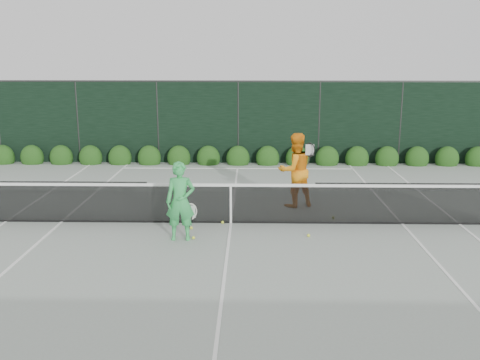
{
  "coord_description": "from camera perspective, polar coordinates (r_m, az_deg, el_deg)",
  "views": [
    {
      "loc": [
        0.47,
        -12.31,
        3.94
      ],
      "look_at": [
        0.21,
        0.3,
        1.0
      ],
      "focal_mm": 40.0,
      "sensor_mm": 36.0,
      "label": 1
    }
  ],
  "objects": [
    {
      "name": "court_lines",
      "position": [
        12.93,
        -0.98,
        -4.59
      ],
      "size": [
        11.03,
        23.83,
        0.01
      ],
      "color": "white",
      "rests_on": "ground"
    },
    {
      "name": "hedge_row",
      "position": [
        19.81,
        -0.22,
        2.34
      ],
      "size": [
        31.66,
        0.65,
        0.94
      ],
      "color": "#14390F",
      "rests_on": "ground"
    },
    {
      "name": "windscreen_fence",
      "position": [
        9.91,
        -1.59,
        -1.05
      ],
      "size": [
        32.0,
        21.07,
        3.06
      ],
      "color": "black",
      "rests_on": "ground"
    },
    {
      "name": "player_man",
      "position": [
        14.21,
        5.9,
        1.07
      ],
      "size": [
        1.18,
        1.07,
        1.98
      ],
      "rotation": [
        0.0,
        0.0,
        3.55
      ],
      "color": "orange",
      "rests_on": "ground"
    },
    {
      "name": "player_woman",
      "position": [
        11.65,
        -6.37,
        -2.27
      ],
      "size": [
        0.67,
        0.45,
        1.73
      ],
      "rotation": [
        0.0,
        0.0,
        0.05
      ],
      "color": "green",
      "rests_on": "ground"
    },
    {
      "name": "ground",
      "position": [
        12.93,
        -0.98,
        -4.62
      ],
      "size": [
        80.0,
        80.0,
        0.0
      ],
      "primitive_type": "plane",
      "color": "gray",
      "rests_on": "ground"
    },
    {
      "name": "tennis_net",
      "position": [
        12.78,
        -1.09,
        -2.35
      ],
      "size": [
        12.9,
        0.1,
        1.07
      ],
      "color": "#113417",
      "rests_on": "ground"
    },
    {
      "name": "tennis_balls",
      "position": [
        12.48,
        1.16,
        -5.12
      ],
      "size": [
        3.5,
        1.64,
        0.07
      ],
      "color": "#E7F336",
      "rests_on": "ground"
    }
  ]
}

